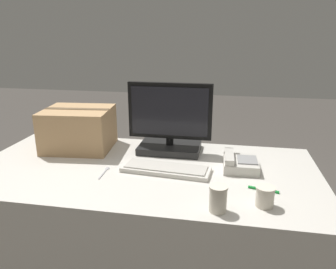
{
  "coord_description": "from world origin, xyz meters",
  "views": [
    {
      "loc": [
        0.41,
        -1.53,
        1.43
      ],
      "look_at": [
        0.11,
        0.13,
        0.89
      ],
      "focal_mm": 35.0,
      "sensor_mm": 36.0,
      "label": 1
    }
  ],
  "objects": [
    {
      "name": "paper_cup_right",
      "position": [
        0.58,
        -0.29,
        0.79
      ],
      "size": [
        0.08,
        0.08,
        0.09
      ],
      "color": "beige",
      "rests_on": "office_desk"
    },
    {
      "name": "keyboard",
      "position": [
        0.12,
        -0.02,
        0.76
      ],
      "size": [
        0.46,
        0.19,
        0.03
      ],
      "rotation": [
        0.0,
        0.0,
        -0.09
      ],
      "color": "beige",
      "rests_on": "office_desk"
    },
    {
      "name": "paper_cup_left",
      "position": [
        0.4,
        -0.36,
        0.8
      ],
      "size": [
        0.08,
        0.08,
        0.11
      ],
      "color": "beige",
      "rests_on": "office_desk"
    },
    {
      "name": "desk_phone",
      "position": [
        0.49,
        0.08,
        0.77
      ],
      "size": [
        0.18,
        0.21,
        0.08
      ],
      "rotation": [
        0.0,
        0.0,
        0.03
      ],
      "color": "beige",
      "rests_on": "office_desk"
    },
    {
      "name": "office_desk",
      "position": [
        0.0,
        0.0,
        0.37
      ],
      "size": [
        1.8,
        0.9,
        0.74
      ],
      "color": "beige",
      "rests_on": "ground_plane"
    },
    {
      "name": "cardboard_box",
      "position": [
        -0.46,
        0.23,
        0.87
      ],
      "size": [
        0.42,
        0.37,
        0.25
      ],
      "rotation": [
        0.0,
        0.0,
        0.09
      ],
      "color": "tan",
      "rests_on": "office_desk"
    },
    {
      "name": "monitor",
      "position": [
        0.09,
        0.27,
        0.9
      ],
      "size": [
        0.49,
        0.24,
        0.41
      ],
      "color": "black",
      "rests_on": "office_desk"
    },
    {
      "name": "spoon",
      "position": [
        -0.18,
        -0.08,
        0.75
      ],
      "size": [
        0.03,
        0.14,
        0.0
      ],
      "rotation": [
        0.0,
        0.0,
        1.6
      ],
      "color": "#B2B2B7",
      "rests_on": "office_desk"
    },
    {
      "name": "pen_marker",
      "position": [
        0.59,
        -0.15,
        0.75
      ],
      "size": [
        0.13,
        0.04,
        0.01
      ],
      "rotation": [
        0.0,
        0.0,
        2.9
      ],
      "color": "#198C33",
      "rests_on": "office_desk"
    }
  ]
}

